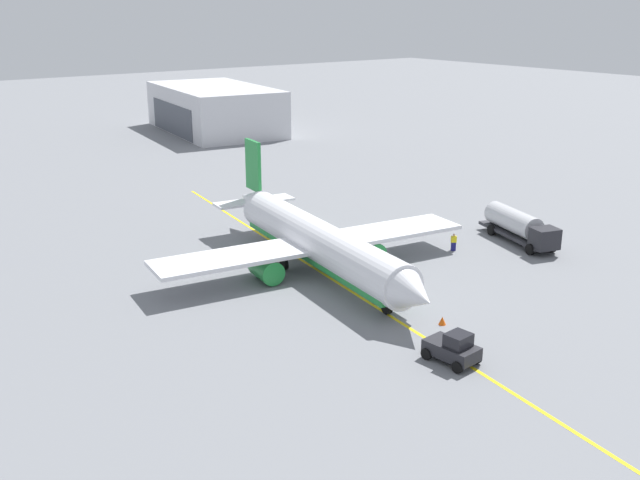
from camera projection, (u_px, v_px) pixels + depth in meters
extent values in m
plane|color=slate|center=(320.00, 272.00, 65.65)|extent=(400.00, 400.00, 0.00)
cylinder|color=white|center=(320.00, 242.00, 64.78)|extent=(25.96, 7.08, 3.66)
cube|color=#238C3D|center=(320.00, 253.00, 65.09)|extent=(24.46, 6.24, 1.03)
cone|color=white|center=(415.00, 295.00, 52.88)|extent=(4.01, 3.96, 3.51)
cone|color=white|center=(251.00, 200.00, 77.17)|extent=(5.37, 3.76, 3.11)
cube|color=#238C3D|center=(253.00, 165.00, 75.39)|extent=(3.22, 0.79, 5.20)
cube|color=white|center=(254.00, 201.00, 76.56)|extent=(3.51, 8.65, 0.24)
cube|color=white|center=(315.00, 244.00, 65.75)|extent=(8.76, 30.14, 0.36)
cylinder|color=#238C3D|center=(368.00, 250.00, 67.86)|extent=(3.45, 2.51, 2.10)
cylinder|color=#238C3D|center=(266.00, 269.00, 63.08)|extent=(3.45, 2.51, 2.10)
cylinder|color=#4C4C51|center=(387.00, 300.00, 56.37)|extent=(0.24, 0.24, 1.18)
cylinder|color=black|center=(387.00, 307.00, 56.55)|extent=(1.14, 0.54, 1.10)
cylinder|color=#4C4C51|center=(334.00, 249.00, 68.16)|extent=(0.24, 0.24, 1.18)
cylinder|color=black|center=(334.00, 255.00, 68.34)|extent=(1.14, 0.54, 1.10)
cylinder|color=#4C4C51|center=(284.00, 258.00, 65.77)|extent=(0.24, 0.24, 1.18)
cylinder|color=black|center=(284.00, 264.00, 65.95)|extent=(1.14, 0.54, 1.10)
cube|color=#2D2D33|center=(516.00, 234.00, 74.03)|extent=(10.28, 5.24, 0.30)
cube|color=#232328|center=(545.00, 238.00, 69.63)|extent=(2.60, 2.87, 2.00)
cube|color=black|center=(551.00, 237.00, 68.70)|extent=(0.72, 1.96, 0.90)
cylinder|color=silver|center=(513.00, 220.00, 74.17)|extent=(7.54, 4.25, 2.30)
cylinder|color=black|center=(552.00, 247.00, 70.73)|extent=(1.15, 0.65, 1.10)
cylinder|color=black|center=(530.00, 249.00, 69.92)|extent=(1.15, 0.65, 1.10)
cylinder|color=black|center=(512.00, 228.00, 76.73)|extent=(1.15, 0.65, 1.10)
cylinder|color=black|center=(491.00, 230.00, 75.91)|extent=(1.15, 0.65, 1.10)
cube|color=#232328|center=(451.00, 350.00, 48.90)|extent=(3.77, 2.33, 0.90)
cube|color=black|center=(458.00, 340.00, 48.27)|extent=(1.55, 1.73, 0.90)
cylinder|color=black|center=(426.00, 354.00, 49.32)|extent=(0.82, 0.37, 0.80)
cylinder|color=black|center=(445.00, 345.00, 50.60)|extent=(0.82, 0.37, 0.80)
cylinder|color=black|center=(457.00, 367.00, 47.48)|extent=(0.82, 0.37, 0.80)
cylinder|color=black|center=(476.00, 358.00, 48.76)|extent=(0.82, 0.37, 0.80)
cube|color=navy|center=(453.00, 246.00, 71.24)|extent=(0.51, 0.54, 0.85)
cube|color=yellow|center=(454.00, 239.00, 71.02)|extent=(0.59, 0.63, 0.60)
sphere|color=tan|center=(454.00, 235.00, 70.89)|extent=(0.24, 0.24, 0.24)
cone|color=#F2590F|center=(442.00, 321.00, 54.72)|extent=(0.57, 0.57, 0.63)
cube|color=silver|center=(215.00, 109.00, 137.59)|extent=(32.62, 20.57, 8.38)
cube|color=#4C515B|center=(172.00, 119.00, 134.11)|extent=(21.32, 3.00, 5.53)
cube|color=yellow|center=(320.00, 272.00, 65.65)|extent=(67.61, 9.46, 0.01)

